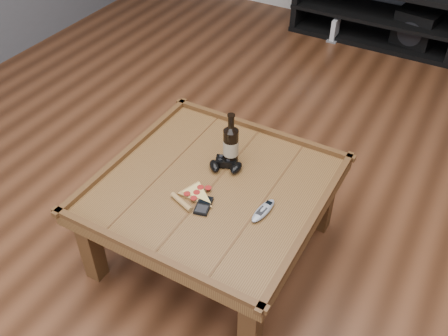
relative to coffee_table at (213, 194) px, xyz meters
The scene contains 11 objects.
ground 0.39m from the coffee_table, ahead, with size 6.00×6.00×0.00m, color #402212.
baseboard 3.01m from the coffee_table, 90.00° to the left, with size 5.00×0.02×0.10m, color silver.
coffee_table is the anchor object (origin of this frame).
media_console 2.75m from the coffee_table, 90.00° to the left, with size 1.40×0.45×0.50m.
beer_bottle 0.25m from the coffee_table, 91.72° to the left, with size 0.07×0.07×0.28m.
game_controller 0.16m from the coffee_table, 92.88° to the left, with size 0.16×0.15×0.05m.
pizza_slice 0.13m from the coffee_table, 107.47° to the right, with size 0.21×0.27×0.02m.
smartphone 0.16m from the coffee_table, 75.94° to the right, with size 0.09×0.12×0.02m.
remote_control 0.29m from the coffee_table, ahead, with size 0.07×0.17×0.02m.
subwoofer 2.83m from the coffee_table, 82.90° to the left, with size 0.37×0.37×0.32m.
game_console 2.60m from the coffee_table, 96.31° to the left, with size 0.09×0.16×0.19m.
Camera 1 is at (0.87, -1.44, 2.00)m, focal length 40.00 mm.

